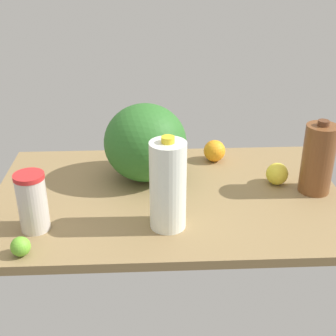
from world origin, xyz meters
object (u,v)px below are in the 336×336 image
object	(u,v)px
tumbler_cup	(32,202)
orange_beside_bowl	(214,151)
lime_near_front	(21,246)
chocolate_milk_jug	(318,159)
watermelon	(145,143)
milk_jug	(168,186)
lemon_by_jug	(277,174)

from	to	relation	value
tumbler_cup	orange_beside_bowl	world-z (taller)	tumbler_cup
lime_near_front	orange_beside_bowl	distance (cm)	85.40
chocolate_milk_jug	lime_near_front	xyz separation A→B (cm)	(-93.60, -32.13, -9.49)
tumbler_cup	watermelon	bearing A→B (deg)	43.80
lime_near_front	tumbler_cup	bearing A→B (deg)	84.28
milk_jug	tumbler_cup	xyz separation A→B (cm)	(-40.31, 0.25, -4.68)
watermelon	lemon_by_jug	world-z (taller)	watermelon
watermelon	lime_near_front	distance (cm)	58.47
lemon_by_jug	tumbler_cup	bearing A→B (deg)	-162.64
lemon_by_jug	watermelon	bearing A→B (deg)	171.32
tumbler_cup	lemon_by_jug	bearing A→B (deg)	17.36
chocolate_milk_jug	tumbler_cup	distance (cm)	94.27
chocolate_milk_jug	milk_jug	xyz separation A→B (cm)	(-51.98, -19.26, 1.73)
lemon_by_jug	lime_near_front	bearing A→B (deg)	-154.93
chocolate_milk_jug	lemon_by_jug	bearing A→B (deg)	152.18
milk_jug	lemon_by_jug	size ratio (longest dim) A/B	3.75
milk_jug	tumbler_cup	distance (cm)	40.58
milk_jug	lemon_by_jug	world-z (taller)	milk_jug
milk_jug	tumbler_cup	size ratio (longest dim) A/B	1.59
watermelon	orange_beside_bowl	size ratio (longest dim) A/B	3.46
lime_near_front	chocolate_milk_jug	bearing A→B (deg)	18.95
orange_beside_bowl	lime_near_front	bearing A→B (deg)	-136.70
chocolate_milk_jug	watermelon	xyz separation A→B (cm)	(-58.55, 13.33, 1.67)
milk_jug	watermelon	xyz separation A→B (cm)	(-6.58, 32.59, -0.06)
chocolate_milk_jug	orange_beside_bowl	bearing A→B (deg)	139.96
chocolate_milk_jug	lemon_by_jug	xyz separation A→B (cm)	(-11.71, 6.18, -8.34)
chocolate_milk_jug	watermelon	world-z (taller)	watermelon
milk_jug	chocolate_milk_jug	bearing A→B (deg)	20.33
tumbler_cup	lime_near_front	bearing A→B (deg)	-95.72
chocolate_milk_jug	tumbler_cup	size ratio (longest dim) A/B	1.41
watermelon	orange_beside_bowl	xyz separation A→B (cm)	(27.10, 13.10, -9.69)
tumbler_cup	lemon_by_jug	world-z (taller)	tumbler_cup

